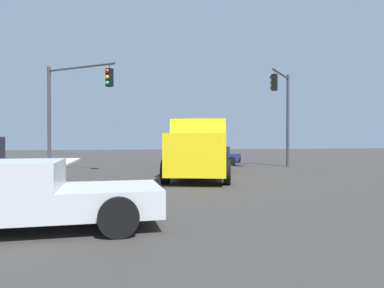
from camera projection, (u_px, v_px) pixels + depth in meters
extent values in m
plane|color=#33302D|center=(196.00, 183.00, 14.89)|extent=(100.00, 100.00, 0.00)
cube|color=yellow|center=(201.00, 145.00, 18.15)|extent=(6.16, 3.86, 2.35)
cube|color=yellow|center=(196.00, 155.00, 14.21)|extent=(2.48, 2.82, 1.70)
cube|color=black|center=(194.00, 147.00, 13.35)|extent=(0.62, 1.96, 0.88)
cube|color=#B2B2B7|center=(204.00, 167.00, 20.93)|extent=(0.82, 2.27, 0.21)
cube|color=white|center=(225.00, 143.00, 18.05)|extent=(4.63, 1.32, 0.36)
cube|color=white|center=(178.00, 143.00, 18.25)|extent=(4.63, 1.32, 0.36)
cylinder|color=black|center=(227.00, 172.00, 14.17)|extent=(1.04, 0.54, 1.00)
cylinder|color=black|center=(165.00, 172.00, 14.37)|extent=(1.04, 0.54, 1.00)
cylinder|color=black|center=(225.00, 163.00, 19.32)|extent=(1.04, 0.54, 1.00)
cylinder|color=black|center=(180.00, 163.00, 19.53)|extent=(1.04, 0.54, 1.00)
cylinder|color=black|center=(225.00, 162.00, 20.37)|extent=(1.04, 0.54, 1.00)
cylinder|color=black|center=(182.00, 162.00, 20.57)|extent=(1.04, 0.54, 1.00)
cylinder|color=#38383D|center=(49.00, 117.00, 20.72)|extent=(0.20, 0.20, 5.91)
cylinder|color=#38383D|center=(80.00, 67.00, 19.64)|extent=(2.97, 3.88, 0.12)
cylinder|color=#38383D|center=(109.00, 66.00, 18.75)|extent=(0.03, 0.03, 0.25)
cube|color=black|center=(109.00, 78.00, 18.75)|extent=(0.42, 0.42, 0.95)
sphere|color=red|center=(107.00, 71.00, 18.59)|extent=(0.20, 0.20, 0.20)
sphere|color=#EFA314|center=(107.00, 77.00, 18.59)|extent=(0.20, 0.20, 0.20)
sphere|color=#19CC4C|center=(107.00, 83.00, 18.60)|extent=(0.20, 0.20, 0.20)
cylinder|color=#38383D|center=(288.00, 121.00, 23.66)|extent=(0.20, 0.20, 6.11)
cylinder|color=#38383D|center=(281.00, 74.00, 22.00)|extent=(2.93, 2.43, 0.12)
cylinder|color=#38383D|center=(274.00, 72.00, 20.69)|extent=(0.03, 0.03, 0.25)
cube|color=black|center=(274.00, 82.00, 20.69)|extent=(0.42, 0.42, 0.95)
sphere|color=red|center=(271.00, 77.00, 20.77)|extent=(0.20, 0.20, 0.20)
sphere|color=#EFA314|center=(271.00, 82.00, 20.78)|extent=(0.20, 0.20, 0.20)
sphere|color=#19CC4C|center=(271.00, 88.00, 20.78)|extent=(0.20, 0.20, 0.20)
cube|color=#B7BABF|center=(15.00, 189.00, 7.02)|extent=(2.02, 1.78, 1.10)
cube|color=black|center=(15.00, 174.00, 7.02)|extent=(1.85, 1.50, 0.48)
cube|color=#B7BABF|center=(111.00, 199.00, 7.45)|extent=(2.03, 2.08, 0.55)
cylinder|color=black|center=(118.00, 217.00, 6.51)|extent=(0.27, 0.77, 0.76)
cylinder|color=black|center=(116.00, 199.00, 8.46)|extent=(0.27, 0.77, 0.76)
cube|color=navy|center=(207.00, 158.00, 25.06)|extent=(2.21, 4.45, 0.65)
cube|color=black|center=(209.00, 150.00, 25.09)|extent=(1.81, 2.55, 0.50)
cylinder|color=black|center=(192.00, 162.00, 23.77)|extent=(0.26, 0.64, 0.62)
cylinder|color=black|center=(185.00, 160.00, 25.54)|extent=(0.26, 0.64, 0.62)
cylinder|color=black|center=(231.00, 161.00, 24.58)|extent=(0.26, 0.64, 0.62)
cylinder|color=black|center=(222.00, 160.00, 26.35)|extent=(0.26, 0.64, 0.62)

